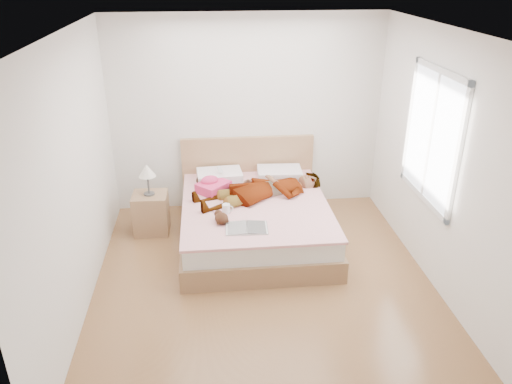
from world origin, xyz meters
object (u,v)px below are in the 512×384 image
Objects in this scene: magazine at (247,228)px; coffee_mug at (226,208)px; plush_toy at (221,217)px; nightstand at (151,210)px; bed at (254,217)px; towel at (213,185)px; woman at (262,186)px; phone at (220,169)px.

coffee_mug is at bearing 116.06° from magazine.
plush_toy is 1.21m from nightstand.
bed is 0.77m from magazine.
bed reaches higher than coffee_mug.
coffee_mug reaches higher than magazine.
towel is at bearing 94.91° from plush_toy.
woman is 3.56× the size of towel.
towel is at bearing 148.91° from bed.
plush_toy is (-0.27, 0.17, 0.06)m from magazine.
towel is 1.93× the size of plush_toy.
nightstand is at bearing -114.74° from woman.
plush_toy reaches higher than magazine.
bed is 2.27× the size of nightstand.
phone is 0.74× the size of coffee_mug.
coffee_mug is at bearing -76.58° from towel.
plush_toy is (-0.43, -0.54, 0.30)m from bed.
woman is at bearing -58.16° from phone.
phone is 1.09m from plush_toy.
towel is at bearing -124.95° from woman.
bed is at bearing 40.77° from coffee_mug.
woman is 1.44m from nightstand.
bed is 14.77× the size of coffee_mug.
woman is 0.86m from plush_toy.
nightstand reaches higher than towel.
nightstand is (-0.86, 0.81, -0.27)m from plush_toy.
phone is at bearing 16.96° from nightstand.
magazine is 3.32× the size of coffee_mug.
phone reaches higher than coffee_mug.
nightstand is at bearing 168.50° from bed.
towel reaches higher than coffee_mug.
woman is 0.63m from towel.
phone is 0.28m from towel.
bed reaches higher than towel.
phone is at bearing 100.80° from magazine.
phone is (-0.50, 0.40, 0.08)m from woman.
bed is 4.35× the size of towel.
nightstand is (-0.93, 0.57, -0.26)m from coffee_mug.
plush_toy is 0.27× the size of nightstand.
nightstand is (-1.13, 0.97, -0.22)m from magazine.
plush_toy is (-0.07, -0.24, 0.01)m from coffee_mug.
bed is at bearing 51.87° from plush_toy.
magazine is at bearing -63.94° from coffee_mug.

